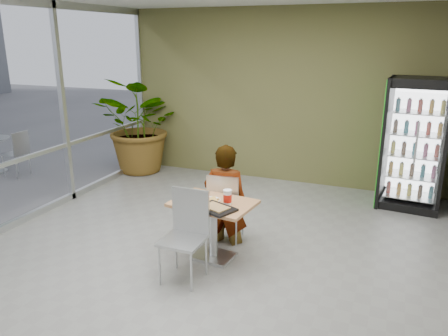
{
  "coord_description": "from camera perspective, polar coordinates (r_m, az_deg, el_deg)",
  "views": [
    {
      "loc": [
        2.05,
        -4.39,
        2.67
      ],
      "look_at": [
        -0.01,
        0.74,
        1.0
      ],
      "focal_mm": 35.0,
      "sensor_mm": 36.0,
      "label": 1
    }
  ],
  "objects": [
    {
      "name": "soda_cup",
      "position": [
        5.19,
        0.46,
        -3.87
      ],
      "size": [
        0.1,
        0.1,
        0.18
      ],
      "color": "white",
      "rests_on": "dining_table"
    },
    {
      "name": "chair_near",
      "position": [
        4.99,
        -4.88,
        -7.73
      ],
      "size": [
        0.46,
        0.46,
        1.03
      ],
      "rotation": [
        0.0,
        0.0,
        0.0
      ],
      "color": "#B8BBBD",
      "rests_on": "ground"
    },
    {
      "name": "pizza_plate",
      "position": [
        5.34,
        -1.64,
        -4.08
      ],
      "size": [
        0.28,
        0.22,
        0.03
      ],
      "color": "white",
      "rests_on": "dining_table"
    },
    {
      "name": "dining_table",
      "position": [
        5.38,
        -1.41,
        -6.57
      ],
      "size": [
        1.04,
        0.78,
        0.75
      ],
      "rotation": [
        0.0,
        0.0,
        -0.12
      ],
      "color": "tan",
      "rests_on": "ground"
    },
    {
      "name": "storefront_frame",
      "position": [
        6.78,
        -26.86,
        5.91
      ],
      "size": [
        0.1,
        7.0,
        3.2
      ],
      "primitive_type": null,
      "color": "#B8BBBD",
      "rests_on": "ground"
    },
    {
      "name": "chair_far",
      "position": [
        5.79,
        0.09,
        -4.56
      ],
      "size": [
        0.46,
        0.47,
        0.96
      ],
      "rotation": [
        0.0,
        0.0,
        3.23
      ],
      "color": "#B8BBBD",
      "rests_on": "ground"
    },
    {
      "name": "cafeteria_tray",
      "position": [
        5.06,
        -1.08,
        -5.33
      ],
      "size": [
        0.52,
        0.45,
        0.02
      ],
      "primitive_type": "cube",
      "rotation": [
        0.0,
        0.0,
        -0.38
      ],
      "color": "black",
      "rests_on": "dining_table"
    },
    {
      "name": "napkin_stack",
      "position": [
        5.24,
        -4.17,
        -4.61
      ],
      "size": [
        0.2,
        0.2,
        0.02
      ],
      "primitive_type": "cube",
      "rotation": [
        0.0,
        0.0,
        0.43
      ],
      "color": "white",
      "rests_on": "dining_table"
    },
    {
      "name": "seated_woman",
      "position": [
        5.85,
        0.19,
        -4.75
      ],
      "size": [
        0.64,
        0.44,
        1.64
      ],
      "primitive_type": "imported",
      "rotation": [
        0.0,
        0.0,
        3.23
      ],
      "color": "black",
      "rests_on": "ground"
    },
    {
      "name": "potted_plant",
      "position": [
        8.93,
        -10.6,
        5.49
      ],
      "size": [
        2.08,
        1.92,
        1.93
      ],
      "primitive_type": "imported",
      "rotation": [
        0.0,
        0.0,
        -0.28
      ],
      "color": "#2D712D",
      "rests_on": "ground"
    },
    {
      "name": "beverage_fridge",
      "position": [
        7.52,
        23.67,
        2.84
      ],
      "size": [
        1.01,
        0.81,
        2.08
      ],
      "rotation": [
        0.0,
        0.0,
        -0.1
      ],
      "color": "black",
      "rests_on": "ground"
    },
    {
      "name": "ground",
      "position": [
        5.53,
        -2.8,
        -12.08
      ],
      "size": [
        7.0,
        7.0,
        0.0
      ],
      "primitive_type": "plane",
      "color": "slate",
      "rests_on": "ground"
    },
    {
      "name": "room_envelope",
      "position": [
        4.96,
        -3.07,
        4.32
      ],
      "size": [
        6.0,
        7.0,
        3.2
      ],
      "primitive_type": null,
      "color": "beige",
      "rests_on": "ground"
    }
  ]
}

